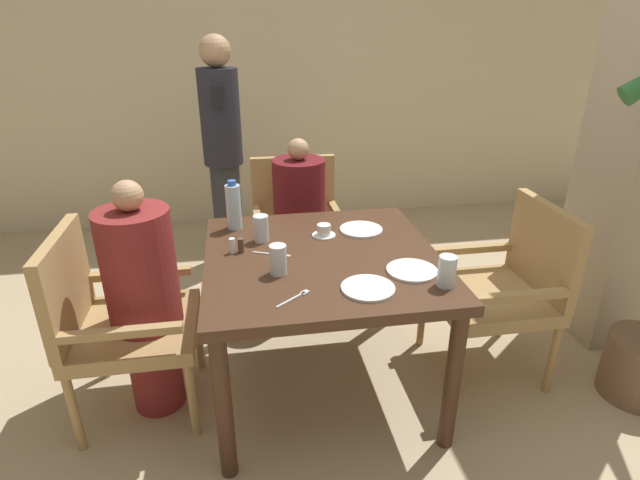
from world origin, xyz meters
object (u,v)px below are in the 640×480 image
object	(u,v)px
chair_left_side	(114,317)
plate_main_right	(361,229)
standing_host	(223,148)
glass_tall_near	(447,271)
plate_dessert_center	(412,270)
chair_far_side	(297,224)
diner_in_far_chair	(300,224)
teacup_with_saucer	(324,231)
plate_main_left	(368,288)
glass_tall_mid	(261,228)
water_bottle	(234,206)
glass_tall_far	(278,260)
diner_in_left_chair	(144,299)
chair_right_side	(506,283)

from	to	relation	value
chair_left_side	plate_main_right	size ratio (longest dim) A/B	4.18
standing_host	glass_tall_near	size ratio (longest dim) A/B	12.53
plate_dessert_center	chair_far_side	bearing A→B (deg)	106.39
diner_in_far_chair	teacup_with_saucer	world-z (taller)	diner_in_far_chair
plate_main_left	plate_main_right	bearing A→B (deg)	78.73
chair_far_side	glass_tall_mid	size ratio (longest dim) A/B	6.94
standing_host	plate_main_right	size ratio (longest dim) A/B	7.53
glass_tall_mid	water_bottle	bearing A→B (deg)	124.15
standing_host	teacup_with_saucer	xyz separation A→B (m)	(0.50, -1.36, -0.12)
glass_tall_near	chair_left_side	bearing A→B (deg)	165.18
glass_tall_near	glass_tall_far	bearing A→B (deg)	161.74
glass_tall_far	chair_left_side	bearing A→B (deg)	168.35
diner_in_left_chair	plate_main_left	xyz separation A→B (m)	(0.94, -0.35, 0.16)
chair_right_side	glass_tall_near	size ratio (longest dim) A/B	6.94
diner_in_left_chair	plate_dessert_center	world-z (taller)	diner_in_left_chair
plate_dessert_center	glass_tall_far	size ratio (longest dim) A/B	1.66
standing_host	teacup_with_saucer	size ratio (longest dim) A/B	13.99
chair_far_side	plate_main_right	size ratio (longest dim) A/B	4.18
plate_main_right	glass_tall_far	world-z (taller)	glass_tall_far
plate_main_right	chair_left_side	bearing A→B (deg)	-168.35
diner_in_left_chair	glass_tall_near	bearing A→B (deg)	-16.43
glass_tall_far	diner_in_far_chair	bearing A→B (deg)	77.60
teacup_with_saucer	standing_host	bearing A→B (deg)	110.33
diner_in_far_chair	water_bottle	world-z (taller)	diner_in_far_chair
plate_main_right	plate_dessert_center	bearing A→B (deg)	-77.53
chair_left_side	glass_tall_far	size ratio (longest dim) A/B	6.94
plate_main_left	glass_tall_near	distance (m)	0.33
water_bottle	glass_tall_mid	distance (m)	0.23
chair_left_side	teacup_with_saucer	distance (m)	1.06
plate_main_right	plate_dessert_center	world-z (taller)	same
glass_tall_far	diner_in_left_chair	bearing A→B (deg)	165.65
water_bottle	chair_left_side	bearing A→B (deg)	-145.44
chair_left_side	glass_tall_near	world-z (taller)	chair_left_side
plate_main_left	glass_tall_mid	bearing A→B (deg)	125.47
chair_far_side	plate_main_left	size ratio (longest dim) A/B	4.18
diner_in_far_chair	glass_tall_far	xyz separation A→B (m)	(-0.22, -0.98, 0.24)
plate_main_left	diner_in_left_chair	bearing A→B (deg)	159.60
chair_far_side	glass_tall_near	size ratio (longest dim) A/B	6.94
chair_far_side	diner_in_far_chair	bearing A→B (deg)	-90.00
plate_main_right	plate_dessert_center	xyz separation A→B (m)	(0.11, -0.48, 0.00)
glass_tall_mid	plate_main_left	bearing A→B (deg)	-54.53
chair_left_side	diner_in_left_chair	xyz separation A→B (m)	(0.14, 0.00, 0.08)
plate_dessert_center	glass_tall_mid	size ratio (longest dim) A/B	1.66
diner_in_left_chair	teacup_with_saucer	bearing A→B (deg)	13.82
chair_left_side	teacup_with_saucer	bearing A→B (deg)	11.90
chair_right_side	water_bottle	xyz separation A→B (m)	(-1.35, 0.39, 0.36)
glass_tall_mid	chair_left_side	bearing A→B (deg)	-163.66
teacup_with_saucer	water_bottle	world-z (taller)	water_bottle
chair_left_side	glass_tall_mid	distance (m)	0.78
standing_host	plate_main_left	distance (m)	2.01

